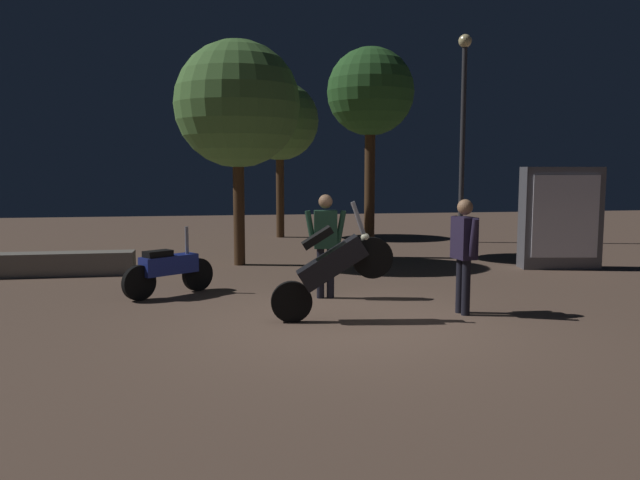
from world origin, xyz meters
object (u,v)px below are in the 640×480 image
motorcycle_black_foreground (332,267)px  motorcycle_blue_parked_left (169,269)px  streetlamp_near (463,114)px  kiosk_billboard (561,218)px  person_bystander_far (326,237)px  person_rider_beside (464,246)px

motorcycle_black_foreground → motorcycle_blue_parked_left: (-2.31, 2.14, -0.31)m
streetlamp_near → kiosk_billboard: (0.26, -4.74, -2.50)m
motorcycle_black_foreground → streetlamp_near: streetlamp_near is taller
motorcycle_black_foreground → person_bystander_far: 1.56m
person_bystander_far → streetlamp_near: bearing=150.3°
motorcycle_blue_parked_left → kiosk_billboard: (7.81, 1.58, 0.61)m
person_rider_beside → motorcycle_blue_parked_left: bearing=145.7°
person_rider_beside → kiosk_billboard: (3.58, 3.61, 0.08)m
streetlamp_near → kiosk_billboard: 5.36m
motorcycle_blue_parked_left → person_rider_beside: bearing=-61.8°
motorcycle_blue_parked_left → person_bystander_far: 2.62m
motorcycle_blue_parked_left → streetlamp_near: bearing=3.8°
motorcycle_blue_parked_left → person_rider_beside: person_rider_beside is taller
person_rider_beside → streetlamp_near: bearing=59.6°
motorcycle_blue_parked_left → person_rider_beside: size_ratio=0.85×
person_bystander_far → motorcycle_black_foreground: bearing=-0.3°
motorcycle_blue_parked_left → streetlamp_near: size_ratio=0.25×
motorcycle_black_foreground → person_bystander_far: person_bystander_far is taller
motorcycle_blue_parked_left → streetlamp_near: 10.33m
person_bystander_far → motorcycle_blue_parked_left: bearing=-97.4°
person_rider_beside → person_bystander_far: bearing=132.2°
motorcycle_black_foreground → streetlamp_near: 10.34m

